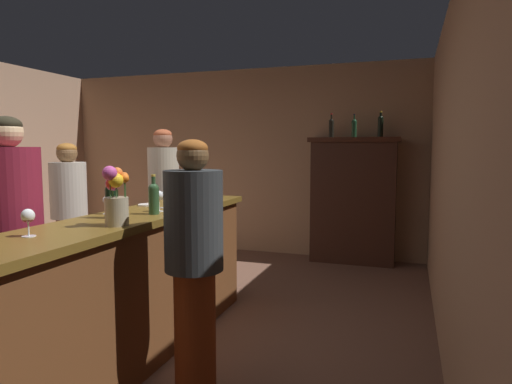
{
  "coord_description": "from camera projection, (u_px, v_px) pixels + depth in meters",
  "views": [
    {
      "loc": [
        2.42,
        -2.75,
        1.49
      ],
      "look_at": [
        1.32,
        0.45,
        1.16
      ],
      "focal_mm": 31.62,
      "sensor_mm": 36.0,
      "label": 1
    }
  ],
  "objects": [
    {
      "name": "floor",
      "position": [
        77.0,
        340.0,
        3.51
      ],
      "size": [
        8.74,
        8.74,
        0.0
      ],
      "primitive_type": "plane",
      "color": "brown",
      "rests_on": "ground"
    },
    {
      "name": "wall_back",
      "position": [
        236.0,
        161.0,
        6.61
      ],
      "size": [
        5.45,
        0.12,
        2.61
      ],
      "primitive_type": "cube",
      "color": "tan",
      "rests_on": "ground"
    },
    {
      "name": "wall_right",
      "position": [
        468.0,
        182.0,
        2.51
      ],
      "size": [
        0.12,
        6.84,
        2.61
      ],
      "primitive_type": "cube",
      "color": "tan",
      "rests_on": "ground"
    },
    {
      "name": "bar_counter",
      "position": [
        130.0,
        288.0,
        3.15
      ],
      "size": [
        0.58,
        2.92,
        1.03
      ],
      "color": "brown",
      "rests_on": "ground"
    },
    {
      "name": "display_cabinet",
      "position": [
        353.0,
        198.0,
        5.84
      ],
      "size": [
        1.15,
        0.37,
        1.63
      ],
      "color": "#381F15",
      "rests_on": "ground"
    },
    {
      "name": "wine_bottle_pinot",
      "position": [
        111.0,
        199.0,
        2.99
      ],
      "size": [
        0.08,
        0.08,
        0.29
      ],
      "color": "black",
      "rests_on": "bar_counter"
    },
    {
      "name": "wine_bottle_malbec",
      "position": [
        197.0,
        184.0,
        4.2
      ],
      "size": [
        0.07,
        0.07,
        0.3
      ],
      "color": "#27502D",
      "rests_on": "bar_counter"
    },
    {
      "name": "wine_bottle_syrah",
      "position": [
        154.0,
        197.0,
        3.17
      ],
      "size": [
        0.07,
        0.07,
        0.28
      ],
      "color": "#2B4C2B",
      "rests_on": "bar_counter"
    },
    {
      "name": "wine_glass_front",
      "position": [
        28.0,
        217.0,
        2.36
      ],
      "size": [
        0.07,
        0.07,
        0.15
      ],
      "color": "white",
      "rests_on": "bar_counter"
    },
    {
      "name": "wine_glass_mid",
      "position": [
        164.0,
        196.0,
        3.5
      ],
      "size": [
        0.07,
        0.07,
        0.13
      ],
      "color": "white",
      "rests_on": "bar_counter"
    },
    {
      "name": "wine_glass_rear",
      "position": [
        159.0,
        196.0,
        3.3
      ],
      "size": [
        0.06,
        0.06,
        0.15
      ],
      "color": "white",
      "rests_on": "bar_counter"
    },
    {
      "name": "wine_glass_spare",
      "position": [
        107.0,
        201.0,
        3.18
      ],
      "size": [
        0.07,
        0.07,
        0.13
      ],
      "color": "white",
      "rests_on": "bar_counter"
    },
    {
      "name": "flower_arrangement",
      "position": [
        116.0,
        197.0,
        2.68
      ],
      "size": [
        0.15,
        0.17,
        0.36
      ],
      "color": "tan",
      "rests_on": "bar_counter"
    },
    {
      "name": "cheese_plate",
      "position": [
        148.0,
        205.0,
        3.66
      ],
      "size": [
        0.16,
        0.16,
        0.01
      ],
      "primitive_type": "cylinder",
      "color": "white",
      "rests_on": "bar_counter"
    },
    {
      "name": "display_bottle_left",
      "position": [
        331.0,
        127.0,
        5.85
      ],
      "size": [
        0.06,
        0.06,
        0.31
      ],
      "color": "black",
      "rests_on": "display_cabinet"
    },
    {
      "name": "display_bottle_midleft",
      "position": [
        354.0,
        127.0,
        5.75
      ],
      "size": [
        0.07,
        0.07,
        0.3
      ],
      "color": "#173921",
      "rests_on": "display_cabinet"
    },
    {
      "name": "display_bottle_center",
      "position": [
        381.0,
        125.0,
        5.65
      ],
      "size": [
        0.07,
        0.07,
        0.32
      ],
      "color": "black",
      "rests_on": "display_cabinet"
    },
    {
      "name": "patron_by_cabinet",
      "position": [
        11.0,
        235.0,
        2.95
      ],
      "size": [
        0.4,
        0.4,
        1.7
      ],
      "rotation": [
        0.0,
        0.0,
        0.41
      ],
      "color": "#26304D",
      "rests_on": "ground"
    },
    {
      "name": "patron_near_entrance",
      "position": [
        164.0,
        200.0,
        4.8
      ],
      "size": [
        0.33,
        0.33,
        1.69
      ],
      "rotation": [
        0.0,
        0.0,
        -1.01
      ],
      "color": "#ACA38F",
      "rests_on": "ground"
    },
    {
      "name": "patron_tall",
      "position": [
        69.0,
        211.0,
        4.67
      ],
      "size": [
        0.36,
        0.36,
        1.55
      ],
      "rotation": [
        0.0,
        0.0,
        -0.3
      ],
      "color": "maroon",
      "rests_on": "ground"
    },
    {
      "name": "bartender",
      "position": [
        194.0,
        258.0,
        2.67
      ],
      "size": [
        0.35,
        0.35,
        1.54
      ],
      "rotation": [
        0.0,
        0.0,
        2.86
      ],
      "color": "brown",
      "rests_on": "ground"
    }
  ]
}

